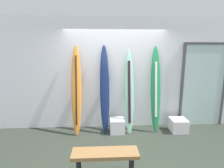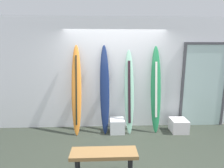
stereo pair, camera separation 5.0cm
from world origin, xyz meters
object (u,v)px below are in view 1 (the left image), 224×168
surfboard_seafoam (129,92)px  glass_door (203,84)px  surfboard_sunset (76,91)px  bench (105,155)px  display_block_center (117,126)px  surfboard_emerald (156,89)px  surfboard_navy (105,90)px  display_block_left (178,125)px

surfboard_seafoam → glass_door: (1.99, 0.25, 0.14)m
surfboard_sunset → bench: 1.86m
surfboard_sunset → display_block_center: size_ratio=6.02×
surfboard_sunset → surfboard_emerald: bearing=1.0°
surfboard_seafoam → glass_door: glass_door is taller
surfboard_navy → surfboard_seafoam: (0.60, -0.01, -0.08)m
surfboard_seafoam → display_block_center: (-0.30, -0.09, -0.82)m
surfboard_sunset → display_block_left: bearing=-2.2°
surfboard_seafoam → bench: size_ratio=1.92×
surfboard_emerald → display_block_left: size_ratio=5.21×
surfboard_seafoam → surfboard_emerald: (0.66, 0.02, 0.07)m
display_block_center → bench: 1.58m
glass_door → bench: 3.29m
display_block_left → glass_door: size_ratio=0.18×
surfboard_emerald → glass_door: 1.36m
bench → display_block_left: bearing=39.2°
display_block_left → glass_door: bearing=25.8°
surfboard_emerald → display_block_left: surfboard_emerald is taller
display_block_left → display_block_center: display_block_center is taller
glass_door → display_block_left: bearing=-154.2°
display_block_left → surfboard_sunset: bearing=177.8°
display_block_left → bench: (-1.85, -1.51, 0.22)m
surfboard_navy → surfboard_seafoam: size_ratio=1.06×
glass_door → surfboard_navy: bearing=-174.8°
display_block_center → glass_door: (2.29, 0.34, 0.96)m
surfboard_navy → display_block_left: surfboard_navy is taller
surfboard_seafoam → surfboard_sunset: bearing=-179.2°
surfboard_navy → display_block_center: surfboard_navy is taller
display_block_left → bench: size_ratio=0.39×
surfboard_sunset → display_block_center: (0.97, -0.07, -0.88)m
display_block_left → glass_door: glass_door is taller
surfboard_seafoam → bench: bearing=-110.7°
surfboard_navy → surfboard_seafoam: surfboard_navy is taller
surfboard_navy → surfboard_emerald: 1.25m
surfboard_seafoam → surfboard_emerald: 0.66m
display_block_left → bench: 2.40m
display_block_center → surfboard_seafoam: bearing=16.1°
display_block_center → bench: (-0.32, -1.54, 0.21)m
surfboard_seafoam → glass_door: bearing=7.2°
surfboard_seafoam → display_block_center: 0.88m
surfboard_sunset → display_block_left: (2.51, -0.10, -0.89)m
display_block_left → surfboard_navy: bearing=176.0°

